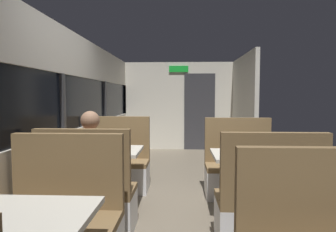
% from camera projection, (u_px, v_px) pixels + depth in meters
% --- Properties ---
extents(ground_plane, '(3.30, 9.20, 0.02)m').
position_uv_depth(ground_plane, '(175.00, 208.00, 3.79)').
color(ground_plane, '#665B4C').
extents(carriage_window_panel_left, '(0.09, 8.48, 2.30)m').
position_uv_depth(carriage_window_panel_left, '(61.00, 120.00, 3.77)').
color(carriage_window_panel_left, beige).
rests_on(carriage_window_panel_left, ground_plane).
extents(carriage_end_bulkhead, '(2.90, 0.11, 2.30)m').
position_uv_depth(carriage_end_bulkhead, '(181.00, 106.00, 7.89)').
color(carriage_end_bulkhead, beige).
rests_on(carriage_end_bulkhead, ground_plane).
extents(carriage_aisle_panel_right, '(0.08, 2.40, 2.30)m').
position_uv_depth(carriage_aisle_panel_right, '(243.00, 108.00, 6.63)').
color(carriage_aisle_panel_right, beige).
rests_on(carriage_aisle_panel_right, ground_plane).
extents(bench_near_window_facing_entry, '(0.95, 0.50, 1.10)m').
position_uv_depth(bench_near_window_facing_entry, '(62.00, 230.00, 2.42)').
color(bench_near_window_facing_entry, silver).
rests_on(bench_near_window_facing_entry, ground_plane).
extents(dining_table_mid_window, '(0.90, 0.70, 0.74)m').
position_uv_depth(dining_table_mid_window, '(105.00, 157.00, 3.78)').
color(dining_table_mid_window, '#9E9EA3').
rests_on(dining_table_mid_window, ground_plane).
extents(bench_mid_window_facing_end, '(0.95, 0.50, 1.10)m').
position_uv_depth(bench_mid_window_facing_end, '(88.00, 201.00, 3.11)').
color(bench_mid_window_facing_end, silver).
rests_on(bench_mid_window_facing_end, ground_plane).
extents(bench_mid_window_facing_entry, '(0.95, 0.50, 1.10)m').
position_uv_depth(bench_mid_window_facing_entry, '(117.00, 168.00, 4.50)').
color(bench_mid_window_facing_entry, silver).
rests_on(bench_mid_window_facing_entry, ground_plane).
extents(dining_table_rear_aisle, '(0.90, 0.70, 0.74)m').
position_uv_depth(dining_table_rear_aisle, '(251.00, 162.00, 3.50)').
color(dining_table_rear_aisle, '#9E9EA3').
rests_on(dining_table_rear_aisle, ground_plane).
extents(bench_rear_aisle_facing_end, '(0.95, 0.50, 1.10)m').
position_uv_depth(bench_rear_aisle_facing_end, '(268.00, 211.00, 2.83)').
color(bench_rear_aisle_facing_end, silver).
rests_on(bench_rear_aisle_facing_end, ground_plane).
extents(bench_rear_aisle_facing_entry, '(0.95, 0.50, 1.10)m').
position_uv_depth(bench_rear_aisle_facing_entry, '(239.00, 173.00, 4.22)').
color(bench_rear_aisle_facing_entry, silver).
rests_on(bench_rear_aisle_facing_entry, ground_plane).
extents(seated_passenger, '(0.47, 0.55, 1.26)m').
position_uv_depth(seated_passenger, '(90.00, 179.00, 3.16)').
color(seated_passenger, '#26262D').
rests_on(seated_passenger, ground_plane).
extents(coffee_cup_primary, '(0.07, 0.07, 0.09)m').
position_uv_depth(coffee_cup_primary, '(112.00, 145.00, 3.83)').
color(coffee_cup_primary, white).
rests_on(coffee_cup_primary, dining_table_mid_window).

